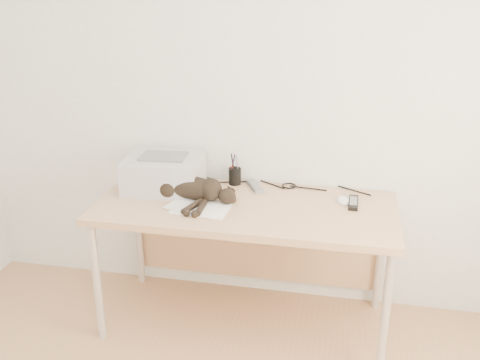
% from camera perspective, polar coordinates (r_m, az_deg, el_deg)
% --- Properties ---
extents(wall_back, '(3.50, 0.00, 3.50)m').
position_cam_1_polar(wall_back, '(3.03, 1.91, 9.79)').
color(wall_back, white).
rests_on(wall_back, floor).
extents(desk, '(1.60, 0.70, 0.74)m').
position_cam_1_polar(desk, '(2.99, 0.86, -4.36)').
color(desk, tan).
rests_on(desk, floor).
extents(printer, '(0.45, 0.39, 0.20)m').
position_cam_1_polar(printer, '(3.08, -8.08, 0.79)').
color(printer, silver).
rests_on(printer, desk).
extents(papers, '(0.36, 0.28, 0.01)m').
position_cam_1_polar(papers, '(2.83, -4.42, -2.92)').
color(papers, white).
rests_on(papers, desk).
extents(cat, '(0.61, 0.31, 0.14)m').
position_cam_1_polar(cat, '(2.92, -5.55, -0.97)').
color(cat, black).
rests_on(cat, desk).
extents(mug, '(0.13, 0.13, 0.09)m').
position_cam_1_polar(mug, '(3.17, -4.69, 0.58)').
color(mug, silver).
rests_on(mug, desk).
extents(pen_cup, '(0.07, 0.07, 0.18)m').
position_cam_1_polar(pen_cup, '(3.13, -0.56, 0.45)').
color(pen_cup, black).
rests_on(pen_cup, desk).
extents(remote_grey, '(0.14, 0.19, 0.02)m').
position_cam_1_polar(remote_grey, '(3.08, 1.61, -0.68)').
color(remote_grey, slate).
rests_on(remote_grey, desk).
extents(remote_black, '(0.05, 0.18, 0.02)m').
position_cam_1_polar(remote_black, '(2.93, 12.00, -2.38)').
color(remote_black, black).
rests_on(remote_black, desk).
extents(mouse, '(0.09, 0.13, 0.04)m').
position_cam_1_polar(mouse, '(2.94, 11.00, -1.95)').
color(mouse, white).
rests_on(mouse, desk).
extents(cable_tangle, '(1.36, 0.09, 0.01)m').
position_cam_1_polar(cable_tangle, '(3.14, 1.63, -0.35)').
color(cable_tangle, black).
rests_on(cable_tangle, desk).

